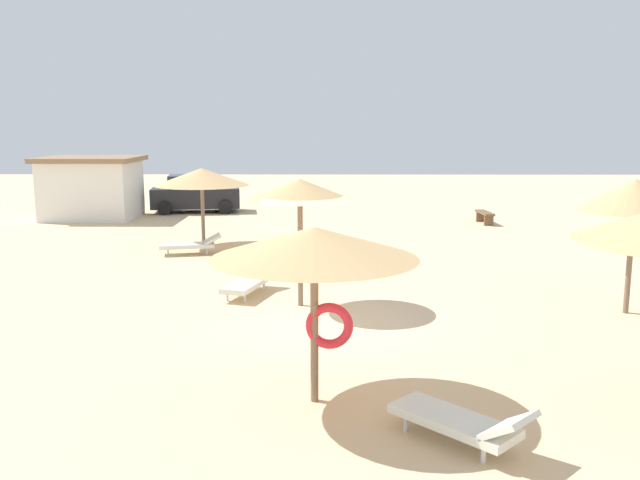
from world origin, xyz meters
TOP-DOWN VIEW (x-y plane):
  - ground_plane at (0.00, 0.00)m, footprint 80.00×80.00m
  - parasol_0 at (-0.43, 1.24)m, footprint 2.33×2.33m
  - parasol_1 at (-0.01, -4.04)m, footprint 3.02×3.02m
  - parasol_2 at (-3.96, 8.58)m, footprint 3.12×3.12m
  - parasol_3 at (6.69, 0.70)m, footprint 2.33×2.33m
  - lounger_0 at (-1.72, 2.24)m, footprint 1.15×2.02m
  - lounger_1 at (1.90, -5.39)m, footprint 1.79×1.81m
  - lounger_2 at (-4.09, 7.23)m, footprint 2.00×1.02m
  - bench_0 at (6.67, 13.79)m, footprint 0.51×1.52m
  - parked_car at (-5.92, 17.29)m, footprint 4.20×2.42m
  - beach_cabana at (-9.97, 15.24)m, footprint 4.07×3.51m

SIDE VIEW (x-z plane):
  - ground_plane at x=0.00m, z-range 0.00..0.00m
  - lounger_0 at x=-1.72m, z-range 0.00..0.62m
  - lounger_2 at x=-4.09m, z-range 0.00..0.62m
  - lounger_1 at x=1.90m, z-range -0.02..0.65m
  - bench_0 at x=6.67m, z-range 0.10..0.59m
  - parked_car at x=-5.92m, z-range -0.04..1.68m
  - beach_cabana at x=-9.97m, z-range 0.02..2.67m
  - parasol_2 at x=-3.96m, z-range 1.02..3.63m
  - parasol_1 at x=-0.01m, z-range 1.06..3.68m
  - parasol_3 at x=6.69m, z-range 1.11..4.04m
  - parasol_0 at x=-0.43m, z-range 1.19..4.07m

